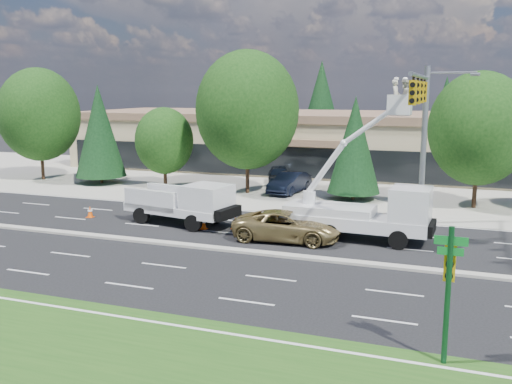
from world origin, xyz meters
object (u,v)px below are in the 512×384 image
at_px(signal_mast, 423,121).
at_px(bucket_truck, 366,208).
at_px(street_sign_pole, 449,280).
at_px(utility_pickup, 185,208).
at_px(minivan, 287,226).

bearing_deg(signal_mast, bucket_truck, -129.38).
bearing_deg(street_sign_pole, bucket_truck, 108.98).
bearing_deg(signal_mast, utility_pickup, -166.98).
distance_m(street_sign_pole, minivan, 13.95).
bearing_deg(street_sign_pole, utility_pickup, 139.47).
distance_m(street_sign_pole, utility_pickup, 19.31).
height_order(street_sign_pole, utility_pickup, street_sign_pole).
distance_m(utility_pickup, bucket_truck, 10.34).
height_order(street_sign_pole, minivan, street_sign_pole).
height_order(signal_mast, minivan, signal_mast).
relative_size(signal_mast, bucket_truck, 1.23).
relative_size(bucket_truck, minivan, 1.50).
xyz_separation_m(signal_mast, street_sign_pole, (1.97, -15.45, -3.61)).
relative_size(signal_mast, minivan, 1.84).
height_order(signal_mast, street_sign_pole, signal_mast).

